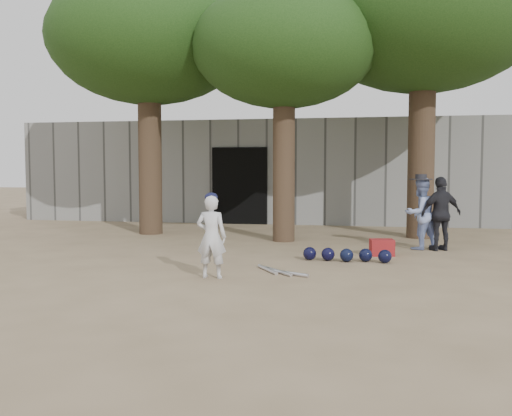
% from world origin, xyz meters
% --- Properties ---
extents(ground, '(70.00, 70.00, 0.00)m').
position_xyz_m(ground, '(0.00, 0.00, 0.00)').
color(ground, '#937C5E').
rests_on(ground, ground).
extents(boy_player, '(0.44, 0.29, 1.21)m').
position_xyz_m(boy_player, '(0.17, -0.20, 0.61)').
color(boy_player, silver).
rests_on(boy_player, ground).
extents(spectator_blue, '(0.87, 0.84, 1.42)m').
position_xyz_m(spectator_blue, '(3.43, 3.45, 0.71)').
color(spectator_blue, '#879BD1').
rests_on(spectator_blue, ground).
extents(spectator_dark, '(0.91, 0.69, 1.44)m').
position_xyz_m(spectator_dark, '(3.81, 3.34, 0.72)').
color(spectator_dark, black).
rests_on(spectator_dark, ground).
extents(red_bag, '(0.47, 0.38, 0.30)m').
position_xyz_m(red_bag, '(2.67, 2.47, 0.15)').
color(red_bag, maroon).
rests_on(red_bag, ground).
extents(back_building, '(16.00, 5.24, 3.00)m').
position_xyz_m(back_building, '(-0.00, 10.33, 1.50)').
color(back_building, gray).
rests_on(back_building, ground).
extents(helmet_row, '(1.51, 0.32, 0.23)m').
position_xyz_m(helmet_row, '(2.06, 1.67, 0.12)').
color(helmet_row, black).
rests_on(helmet_row, ground).
extents(bat_pile, '(0.90, 0.76, 0.06)m').
position_xyz_m(bat_pile, '(1.06, 0.37, 0.03)').
color(bat_pile, silver).
rests_on(bat_pile, ground).
extents(tree_row, '(11.40, 5.80, 6.69)m').
position_xyz_m(tree_row, '(0.74, 5.02, 4.69)').
color(tree_row, brown).
rests_on(tree_row, ground).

